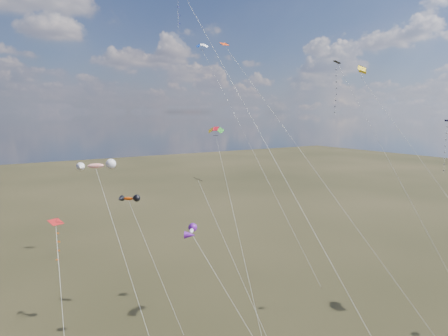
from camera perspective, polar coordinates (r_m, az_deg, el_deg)
diamond_black_high at (r=53.79m, az=16.62°, el=9.38°), size 7.96×17.20×31.93m
diamond_navy_tall at (r=42.93m, az=-4.18°, el=18.69°), size 5.29×31.20×39.13m
diamond_black_mid at (r=43.72m, az=-0.81°, el=-8.25°), size 4.64×9.42×18.24m
diamond_red_low at (r=39.98m, az=-22.69°, el=-10.82°), size 2.44×13.30×15.64m
diamond_orange_center at (r=43.28m, az=10.21°, el=3.53°), size 16.11×19.65×32.99m
parafoil_yellow at (r=50.32m, az=19.24°, el=13.34°), size 14.05×18.86×31.29m
parafoil_blue_white at (r=72.34m, az=-2.97°, el=16.88°), size 7.62×24.54×37.57m
parafoil_tricolor at (r=50.80m, az=-1.15°, el=5.42°), size 4.74×17.43×23.86m
novelty_orange_black at (r=49.48m, az=-13.48°, el=-4.34°), size 4.74×8.77×15.62m
novelty_white_purple at (r=37.76m, az=-4.62°, el=-9.06°), size 6.78×8.63×14.91m
novelty_redwhite_stripe at (r=49.64m, az=-17.84°, el=0.27°), size 4.08×14.99×19.81m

